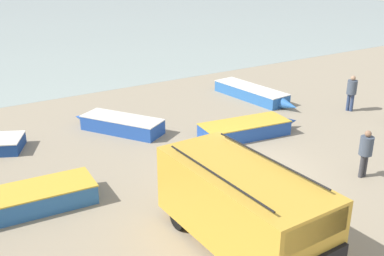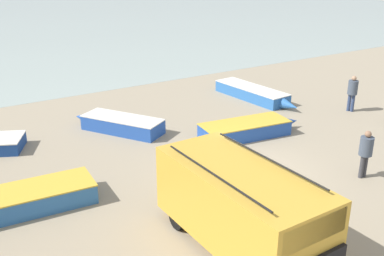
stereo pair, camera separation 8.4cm
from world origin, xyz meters
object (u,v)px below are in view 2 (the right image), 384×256
Objects in this scene: fisherman_2 at (353,90)px; fishing_rowboat_0 at (119,124)px; parked_van at (241,205)px; fishing_rowboat_1 at (254,93)px; fishing_rowboat_2 at (14,202)px; fishing_rowboat_5 at (248,129)px; fisherman_0 at (366,150)px.

fishing_rowboat_0 is at bearing -38.46° from fisherman_2.
fishing_rowboat_1 is at bearing 137.95° from parked_van.
fishing_rowboat_2 is 3.02× the size of fisherman_2.
parked_van is at bearing 144.10° from fishing_rowboat_0.
fishing_rowboat_2 is at bearing -166.29° from fishing_rowboat_5.
fisherman_0 is at bearing -20.80° from fishing_rowboat_1.
fishing_rowboat_2 is at bearing 67.16° from fisherman_0.
fishing_rowboat_2 is at bearing -16.72° from fisherman_2.
fishing_rowboat_0 is 0.76× the size of fishing_rowboat_1.
fisherman_2 reaches higher than fishing_rowboat_5.
fishing_rowboat_0 is at bearing 29.88° from fisherman_0.
fisherman_0 is (0.89, -4.98, 0.69)m from fishing_rowboat_5.
fisherman_2 is at bearing 6.21° from fishing_rowboat_5.
fisherman_2 is (5.27, 4.81, 0.04)m from fisherman_0.
fishing_rowboat_5 is at bearing -21.28° from fisherman_2.
fishing_rowboat_0 is (0.72, 9.14, -0.86)m from parked_van.
fishing_rowboat_1 is 1.03× the size of fishing_rowboat_2.
fisherman_2 is at bearing -172.83° from fishing_rowboat_2.
parked_van is 1.20× the size of fishing_rowboat_0.
fisherman_2 reaches higher than fishing_rowboat_1.
parked_van reaches higher than fisherman_2.
fisherman_0 is (10.38, -4.00, 0.68)m from fishing_rowboat_2.
fisherman_0 is 7.13m from fisherman_2.
fishing_rowboat_2 is (-13.00, -4.80, 0.01)m from fishing_rowboat_1.
fisherman_2 reaches higher than fishing_rowboat_2.
fisherman_0 is at bearing 97.14° from parked_van.
parked_van is 2.84× the size of fisherman_2.
fishing_rowboat_5 is 6.20m from fisherman_2.
fishing_rowboat_1 is (8.48, 9.59, -0.88)m from parked_van.
parked_van is 6.64m from fishing_rowboat_2.
fisherman_2 is (2.64, -3.99, 0.74)m from fishing_rowboat_1.
fisherman_0 is at bearing 22.71° from fisherman_2.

